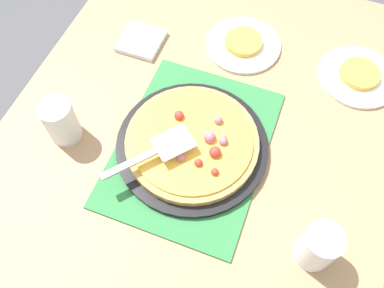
{
  "coord_description": "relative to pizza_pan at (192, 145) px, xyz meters",
  "views": [
    {
      "loc": [
        -0.46,
        -0.18,
        1.65
      ],
      "look_at": [
        0.0,
        0.0,
        0.77
      ],
      "focal_mm": 37.91,
      "sensor_mm": 36.0,
      "label": 1
    }
  ],
  "objects": [
    {
      "name": "plate_near_left",
      "position": [
        0.37,
        -0.02,
        -0.01
      ],
      "size": [
        0.22,
        0.22,
        0.01
      ],
      "primitive_type": "cylinder",
      "color": "white",
      "rests_on": "dining_table"
    },
    {
      "name": "napkin_stack",
      "position": [
        0.28,
        0.27,
        -0.01
      ],
      "size": [
        0.12,
        0.12,
        0.02
      ],
      "primitive_type": "cube",
      "color": "white",
      "rests_on": "dining_table"
    },
    {
      "name": "pizza",
      "position": [
        0.0,
        -0.0,
        0.02
      ],
      "size": [
        0.33,
        0.33,
        0.05
      ],
      "color": "tan",
      "rests_on": "pizza_pan"
    },
    {
      "name": "pizza_pan",
      "position": [
        0.0,
        0.0,
        0.0
      ],
      "size": [
        0.38,
        0.38,
        0.01
      ],
      "primitive_type": "cylinder",
      "color": "black",
      "rests_on": "placemat"
    },
    {
      "name": "ground_plane",
      "position": [
        0.0,
        0.0,
        -0.76
      ],
      "size": [
        8.0,
        8.0,
        0.0
      ],
      "primitive_type": "plane",
      "color": "#4C4C51"
    },
    {
      "name": "cup_corner",
      "position": [
        -0.16,
        -0.34,
        0.05
      ],
      "size": [
        0.08,
        0.08,
        0.12
      ],
      "primitive_type": "cylinder",
      "color": "white",
      "rests_on": "dining_table"
    },
    {
      "name": "plate_far_right",
      "position": [
        0.38,
        -0.36,
        -0.01
      ],
      "size": [
        0.22,
        0.22,
        0.01
      ],
      "primitive_type": "cylinder",
      "color": "white",
      "rests_on": "dining_table"
    },
    {
      "name": "pizza_server",
      "position": [
        -0.07,
        0.06,
        0.06
      ],
      "size": [
        0.2,
        0.18,
        0.01
      ],
      "color": "silver",
      "rests_on": "pizza"
    },
    {
      "name": "served_slice_right",
      "position": [
        0.38,
        -0.36,
        0.01
      ],
      "size": [
        0.11,
        0.11,
        0.02
      ],
      "primitive_type": "cylinder",
      "color": "gold",
      "rests_on": "plate_far_right"
    },
    {
      "name": "dining_table",
      "position": [
        0.0,
        0.0,
        -0.12
      ],
      "size": [
        1.4,
        1.0,
        0.75
      ],
      "color": "#9E7A56",
      "rests_on": "ground_plane"
    },
    {
      "name": "served_slice_left",
      "position": [
        0.37,
        -0.02,
        0.01
      ],
      "size": [
        0.11,
        0.11,
        0.02
      ],
      "primitive_type": "cylinder",
      "color": "gold",
      "rests_on": "plate_near_left"
    },
    {
      "name": "placemat",
      "position": [
        0.0,
        0.0,
        -0.01
      ],
      "size": [
        0.48,
        0.36,
        0.01
      ],
      "primitive_type": "cube",
      "color": "#2D753D",
      "rests_on": "dining_table"
    },
    {
      "name": "cup_far",
      "position": [
        -0.07,
        0.32,
        0.05
      ],
      "size": [
        0.08,
        0.08,
        0.12
      ],
      "primitive_type": "cylinder",
      "color": "white",
      "rests_on": "dining_table"
    }
  ]
}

